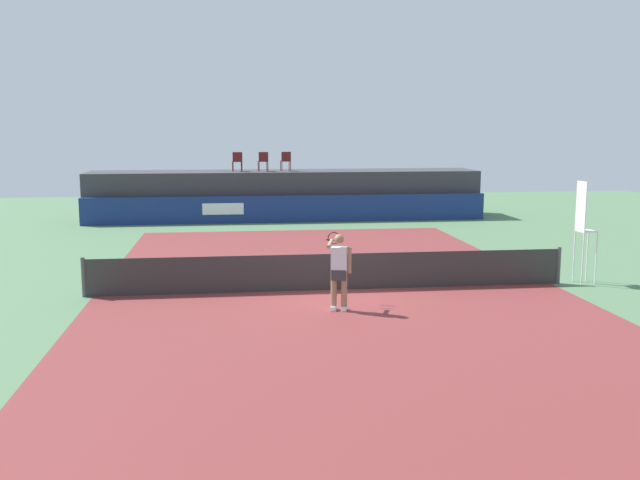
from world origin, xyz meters
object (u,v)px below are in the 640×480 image
at_px(net_post_far, 559,265).
at_px(spectator_chair_center, 286,160).
at_px(spectator_chair_left, 263,161).
at_px(tennis_player, 339,269).
at_px(tennis_ball, 333,240).
at_px(net_post_near, 83,277).
at_px(spectator_chair_far_left, 237,161).
at_px(umpire_chair, 583,225).

bearing_deg(net_post_far, spectator_chair_center, 112.18).
xyz_separation_m(spectator_chair_left, spectator_chair_center, (1.05, 0.17, 0.00)).
bearing_deg(tennis_player, tennis_ball, 82.51).
relative_size(net_post_near, net_post_far, 1.00).
xyz_separation_m(net_post_near, tennis_player, (6.09, -2.06, 0.46)).
distance_m(spectator_chair_left, net_post_near, 15.99).
relative_size(spectator_chair_center, net_post_near, 0.89).
height_order(spectator_chair_far_left, spectator_chair_left, same).
height_order(umpire_chair, net_post_far, umpire_chair).
bearing_deg(net_post_near, spectator_chair_center, 67.63).
relative_size(spectator_chair_left, spectator_chair_center, 1.00).
bearing_deg(net_post_far, net_post_near, 180.00).
distance_m(spectator_chair_center, net_post_far, 16.49).
xyz_separation_m(spectator_chair_far_left, spectator_chair_left, (1.18, 0.02, 0.00)).
bearing_deg(spectator_chair_left, tennis_player, -86.93).
height_order(net_post_far, tennis_player, tennis_player).
xyz_separation_m(spectator_chair_center, net_post_far, (6.17, -15.14, -2.19)).
relative_size(spectator_chair_far_left, umpire_chair, 0.32).
relative_size(spectator_chair_center, net_post_far, 0.89).
distance_m(umpire_chair, net_post_near, 13.07).
xyz_separation_m(spectator_chair_far_left, umpire_chair, (9.04, -14.96, -1.11)).
bearing_deg(net_post_near, tennis_player, -18.70).
distance_m(net_post_near, net_post_far, 12.40).
bearing_deg(umpire_chair, spectator_chair_far_left, 121.13).
bearing_deg(spectator_chair_center, umpire_chair, -65.83).
bearing_deg(spectator_chair_far_left, spectator_chair_center, 4.83).
xyz_separation_m(umpire_chair, tennis_ball, (-5.61, 8.08, -1.55)).
bearing_deg(umpire_chair, tennis_ball, 124.77).
bearing_deg(tennis_ball, umpire_chair, -55.23).
bearing_deg(umpire_chair, net_post_far, 178.92).
distance_m(spectator_chair_center, tennis_player, 17.28).
relative_size(spectator_chair_far_left, net_post_far, 0.89).
relative_size(spectator_chair_left, net_post_near, 0.89).
bearing_deg(umpire_chair, net_post_near, 179.95).
bearing_deg(net_post_far, spectator_chair_far_left, 119.36).
distance_m(spectator_chair_far_left, umpire_chair, 17.51).
bearing_deg(tennis_ball, net_post_near, -132.60).
bearing_deg(tennis_player, net_post_far, 18.08).
height_order(spectator_chair_center, tennis_ball, spectator_chair_center).
height_order(spectator_chair_left, spectator_chair_center, same).
bearing_deg(tennis_ball, net_post_far, -58.31).
bearing_deg(tennis_player, net_post_near, 161.30).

